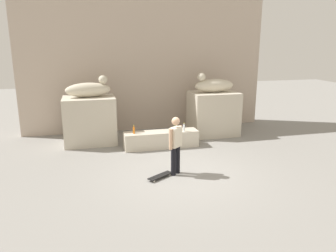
{
  "coord_description": "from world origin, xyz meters",
  "views": [
    {
      "loc": [
        -2.49,
        -8.41,
        3.67
      ],
      "look_at": [
        -0.06,
        1.24,
        1.1
      ],
      "focal_mm": 34.99,
      "sensor_mm": 36.0,
      "label": 1
    }
  ],
  "objects_px": {
    "statue_reclining_left": "(89,89)",
    "skater": "(176,143)",
    "bottle_orange": "(134,130)",
    "statue_reclining_right": "(213,85)",
    "skateboard": "(160,176)",
    "bottle_clear": "(184,128)",
    "bottle_green": "(175,128)"
  },
  "relations": [
    {
      "from": "bottle_green",
      "to": "bottle_clear",
      "type": "distance_m",
      "value": 0.33
    },
    {
      "from": "bottle_green",
      "to": "bottle_orange",
      "type": "height_order",
      "value": "bottle_orange"
    },
    {
      "from": "bottle_green",
      "to": "bottle_clear",
      "type": "height_order",
      "value": "bottle_clear"
    },
    {
      "from": "statue_reclining_left",
      "to": "bottle_clear",
      "type": "bearing_deg",
      "value": -27.12
    },
    {
      "from": "statue_reclining_left",
      "to": "bottle_clear",
      "type": "relative_size",
      "value": 5.54
    },
    {
      "from": "bottle_clear",
      "to": "bottle_orange",
      "type": "relative_size",
      "value": 1.0
    },
    {
      "from": "statue_reclining_right",
      "to": "bottle_orange",
      "type": "height_order",
      "value": "statue_reclining_right"
    },
    {
      "from": "bottle_orange",
      "to": "bottle_green",
      "type": "bearing_deg",
      "value": -2.64
    },
    {
      "from": "bottle_green",
      "to": "bottle_orange",
      "type": "relative_size",
      "value": 0.89
    },
    {
      "from": "skater",
      "to": "bottle_orange",
      "type": "height_order",
      "value": "skater"
    },
    {
      "from": "statue_reclining_right",
      "to": "bottle_clear",
      "type": "xyz_separation_m",
      "value": [
        -1.59,
        -1.31,
        -1.31
      ]
    },
    {
      "from": "skateboard",
      "to": "bottle_orange",
      "type": "relative_size",
      "value": 2.64
    },
    {
      "from": "statue_reclining_left",
      "to": "statue_reclining_right",
      "type": "relative_size",
      "value": 1.02
    },
    {
      "from": "bottle_orange",
      "to": "statue_reclining_right",
      "type": "bearing_deg",
      "value": 19.49
    },
    {
      "from": "bottle_clear",
      "to": "bottle_orange",
      "type": "distance_m",
      "value": 1.78
    },
    {
      "from": "skateboard",
      "to": "skater",
      "type": "bearing_deg",
      "value": -12.85
    },
    {
      "from": "statue_reclining_left",
      "to": "skater",
      "type": "height_order",
      "value": "statue_reclining_left"
    },
    {
      "from": "skater",
      "to": "skateboard",
      "type": "height_order",
      "value": "skater"
    },
    {
      "from": "statue_reclining_right",
      "to": "skateboard",
      "type": "distance_m",
      "value": 5.25
    },
    {
      "from": "skateboard",
      "to": "bottle_clear",
      "type": "distance_m",
      "value": 2.97
    },
    {
      "from": "skater",
      "to": "bottle_green",
      "type": "bearing_deg",
      "value": 36.61
    },
    {
      "from": "statue_reclining_left",
      "to": "statue_reclining_right",
      "type": "distance_m",
      "value": 4.78
    },
    {
      "from": "bottle_orange",
      "to": "statue_reclining_left",
      "type": "bearing_deg",
      "value": 139.82
    },
    {
      "from": "statue_reclining_left",
      "to": "bottle_orange",
      "type": "distance_m",
      "value": 2.26
    },
    {
      "from": "statue_reclining_left",
      "to": "skater",
      "type": "relative_size",
      "value": 0.98
    },
    {
      "from": "statue_reclining_left",
      "to": "skateboard",
      "type": "xyz_separation_m",
      "value": [
        1.74,
        -3.83,
        -1.95
      ]
    },
    {
      "from": "skater",
      "to": "bottle_orange",
      "type": "xyz_separation_m",
      "value": [
        -0.82,
        2.46,
        -0.22
      ]
    },
    {
      "from": "skater",
      "to": "bottle_green",
      "type": "relative_size",
      "value": 6.33
    },
    {
      "from": "bottle_green",
      "to": "statue_reclining_right",
      "type": "bearing_deg",
      "value": 33.34
    },
    {
      "from": "skateboard",
      "to": "bottle_clear",
      "type": "xyz_separation_m",
      "value": [
        1.44,
        2.51,
        0.64
      ]
    },
    {
      "from": "statue_reclining_right",
      "to": "bottle_orange",
      "type": "xyz_separation_m",
      "value": [
        -3.36,
        -1.19,
        -1.31
      ]
    },
    {
      "from": "skater",
      "to": "bottle_clear",
      "type": "height_order",
      "value": "skater"
    }
  ]
}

